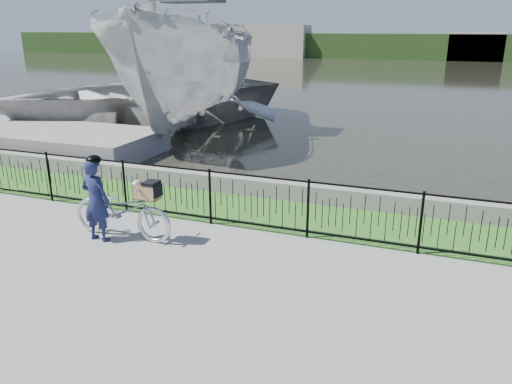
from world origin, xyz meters
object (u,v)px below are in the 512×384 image
at_px(dock, 14,136).
at_px(boat_near, 191,70).
at_px(cyclist, 96,199).
at_px(boat_far, 143,95).
at_px(bicycle_rig, 122,210).

relative_size(dock, boat_near, 0.83).
height_order(cyclist, boat_far, boat_far).
bearing_deg(bicycle_rig, boat_near, 109.76).
height_order(bicycle_rig, boat_far, boat_far).
distance_m(boat_near, boat_far, 2.94).
relative_size(bicycle_rig, cyclist, 1.27).
xyz_separation_m(boat_near, boat_far, (-2.61, 0.77, -1.11)).
distance_m(cyclist, boat_near, 10.20).
relative_size(cyclist, boat_far, 0.12).
height_order(dock, cyclist, cyclist).
relative_size(bicycle_rig, boat_far, 0.15).
bearing_deg(boat_near, boat_far, 163.58).
height_order(bicycle_rig, cyclist, cyclist).
distance_m(dock, cyclist, 9.13).
height_order(cyclist, boat_near, boat_near).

